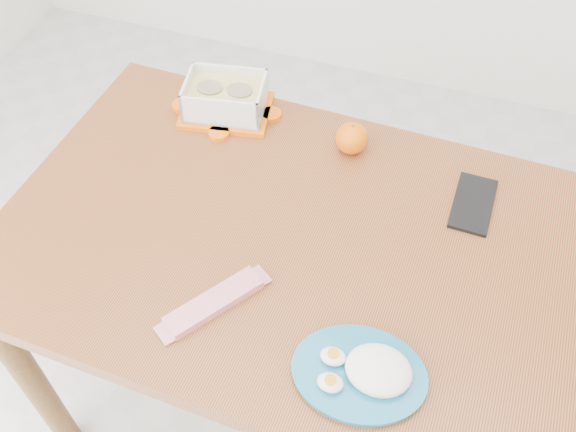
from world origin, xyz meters
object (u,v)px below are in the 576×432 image
(food_container, at_px, (225,98))
(smartphone, at_px, (473,204))
(orange_fruit, at_px, (352,138))
(dining_table, at_px, (288,266))
(rice_plate, at_px, (365,371))

(food_container, height_order, smartphone, food_container)
(orange_fruit, bearing_deg, food_container, 174.67)
(dining_table, distance_m, food_container, 0.43)
(dining_table, relative_size, food_container, 5.14)
(food_container, distance_m, orange_fruit, 0.31)
(orange_fruit, height_order, smartphone, orange_fruit)
(orange_fruit, xyz_separation_m, rice_plate, (0.17, -0.52, -0.02))
(dining_table, relative_size, smartphone, 7.49)
(food_container, xyz_separation_m, smartphone, (0.60, -0.11, -0.04))
(dining_table, xyz_separation_m, orange_fruit, (0.05, 0.28, 0.14))
(orange_fruit, bearing_deg, dining_table, -100.98)
(food_container, xyz_separation_m, rice_plate, (0.48, -0.55, -0.02))
(orange_fruit, distance_m, smartphone, 0.29)
(rice_plate, height_order, smartphone, rice_plate)
(dining_table, bearing_deg, orange_fruit, 80.93)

